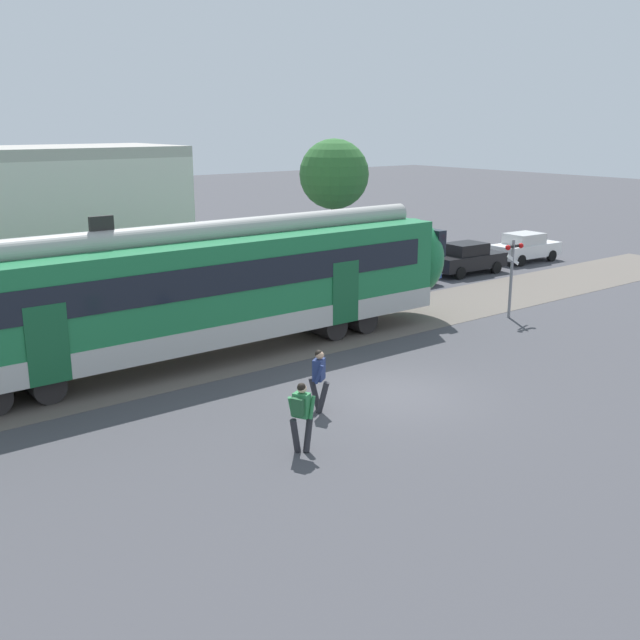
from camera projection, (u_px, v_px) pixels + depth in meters
name	position (u px, v px, depth m)	size (l,w,h in m)	color
ground_plane	(392.00, 394.00, 20.64)	(160.00, 160.00, 0.00)	#424247
pedestrian_green	(301.00, 412.00, 16.76)	(0.71, 0.52, 1.67)	#28282D
pedestrian_navy	(319.00, 376.00, 19.17)	(0.49, 0.71, 1.67)	#28282D
parked_car_blue	(398.00, 271.00, 33.67)	(4.05, 1.86, 1.54)	#284799
parked_car_black	(467.00, 258.00, 36.71)	(4.08, 1.91, 1.54)	black
parked_car_white	(525.00, 247.00, 39.92)	(4.07, 1.89, 1.54)	silver
crossing_signal	(512.00, 266.00, 28.18)	(0.96, 0.22, 3.00)	gray
street_tree_right	(334.00, 175.00, 36.55)	(3.42, 3.42, 6.49)	brown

